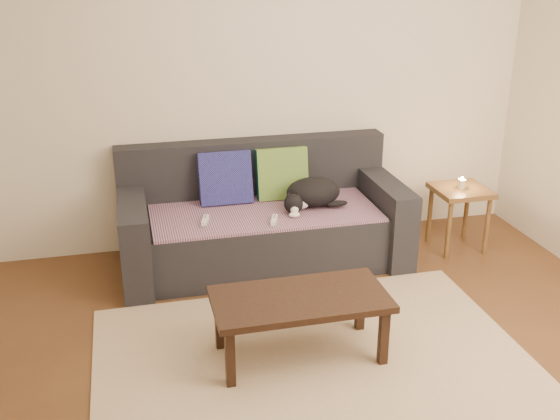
{
  "coord_description": "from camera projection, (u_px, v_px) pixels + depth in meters",
  "views": [
    {
      "loc": [
        -0.95,
        -2.9,
        2.22
      ],
      "look_at": [
        0.05,
        1.2,
        0.55
      ],
      "focal_mm": 42.0,
      "sensor_mm": 36.0,
      "label": 1
    }
  ],
  "objects": [
    {
      "name": "coffee_table",
      "position": [
        300.0,
        304.0,
        3.73
      ],
      "size": [
        1.0,
        0.5,
        0.4
      ],
      "color": "black",
      "rests_on": "rug"
    },
    {
      "name": "ground",
      "position": [
        322.0,
        379.0,
        3.65
      ],
      "size": [
        4.5,
        4.5,
        0.0
      ],
      "primitive_type": "plane",
      "color": "brown",
      "rests_on": "ground"
    },
    {
      "name": "cat",
      "position": [
        312.0,
        193.0,
        4.87
      ],
      "size": [
        0.49,
        0.36,
        0.21
      ],
      "rotation": [
        0.0,
        0.0,
        -0.03
      ],
      "color": "black",
      "rests_on": "throw_blanket"
    },
    {
      "name": "cushion_navy",
      "position": [
        225.0,
        178.0,
        4.93
      ],
      "size": [
        0.4,
        0.2,
        0.41
      ],
      "primitive_type": "cube",
      "rotation": [
        -0.27,
        0.0,
        0.0
      ],
      "color": "#141048",
      "rests_on": "throw_blanket"
    },
    {
      "name": "rug",
      "position": [
        315.0,
        363.0,
        3.78
      ],
      "size": [
        2.5,
        1.8,
        0.01
      ],
      "primitive_type": "cube",
      "color": "tan",
      "rests_on": "ground"
    },
    {
      "name": "cushion_green",
      "position": [
        282.0,
        174.0,
        5.03
      ],
      "size": [
        0.39,
        0.17,
        0.41
      ],
      "primitive_type": "cube",
      "rotation": [
        -0.2,
        0.0,
        0.0
      ],
      "color": "#0D5741",
      "rests_on": "throw_blanket"
    },
    {
      "name": "throw_blanket",
      "position": [
        264.0,
        212.0,
        4.82
      ],
      "size": [
        1.66,
        0.74,
        0.02
      ],
      "primitive_type": "cube",
      "color": "#402A4E",
      "rests_on": "sofa"
    },
    {
      "name": "wii_remote_a",
      "position": [
        205.0,
        220.0,
        4.61
      ],
      "size": [
        0.08,
        0.15,
        0.03
      ],
      "primitive_type": "cube",
      "rotation": [
        0.0,
        0.0,
        1.28
      ],
      "color": "white",
      "rests_on": "throw_blanket"
    },
    {
      "name": "wii_remote_b",
      "position": [
        274.0,
        220.0,
        4.62
      ],
      "size": [
        0.08,
        0.15,
        0.03
      ],
      "primitive_type": "cube",
      "rotation": [
        0.0,
        0.0,
        1.23
      ],
      "color": "white",
      "rests_on": "throw_blanket"
    },
    {
      "name": "side_table",
      "position": [
        460.0,
        199.0,
        5.12
      ],
      "size": [
        0.41,
        0.41,
        0.51
      ],
      "color": "brown",
      "rests_on": "ground"
    },
    {
      "name": "candle",
      "position": [
        462.0,
        183.0,
        5.07
      ],
      "size": [
        0.06,
        0.06,
        0.09
      ],
      "color": "beige",
      "rests_on": "side_table"
    },
    {
      "name": "sofa",
      "position": [
        262.0,
        223.0,
        4.95
      ],
      "size": [
        2.1,
        0.94,
        0.87
      ],
      "color": "#232328",
      "rests_on": "ground"
    },
    {
      "name": "back_wall",
      "position": [
        249.0,
        81.0,
        4.97
      ],
      "size": [
        4.5,
        0.04,
        2.6
      ],
      "primitive_type": "cube",
      "color": "beige",
      "rests_on": "ground"
    }
  ]
}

